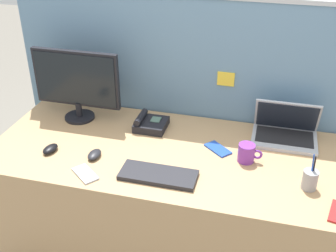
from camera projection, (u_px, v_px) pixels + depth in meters
name	position (u px, v px, depth m)	size (l,w,h in m)	color
ground_plane	(166.00, 247.00, 2.57)	(10.00, 10.00, 0.00)	slate
desk	(166.00, 202.00, 2.39)	(1.85, 0.82, 0.70)	tan
cubicle_divider	(185.00, 110.00, 2.59)	(2.04, 0.08, 1.42)	#6084A3
desktop_monitor	(76.00, 82.00, 2.42)	(0.51, 0.18, 0.42)	black
laptop	(285.00, 130.00, 2.30)	(0.35, 0.25, 0.21)	#B2B5BC
desk_phone	(150.00, 124.00, 2.41)	(0.17, 0.17, 0.08)	black
keyboard_main	(158.00, 175.00, 2.01)	(0.37, 0.15, 0.02)	#232328
computer_mouse_right_hand	(50.00, 149.00, 2.20)	(0.06, 0.10, 0.03)	black
computer_mouse_left_hand	(94.00, 155.00, 2.15)	(0.06, 0.10, 0.03)	#232328
pen_cup	(310.00, 180.00, 1.92)	(0.07, 0.07, 0.18)	#99999E
cell_phone_blue_case	(218.00, 149.00, 2.22)	(0.07, 0.15, 0.01)	blue
cell_phone_silver_slab	(85.00, 174.00, 2.03)	(0.07, 0.15, 0.01)	#B7BAC1
coffee_mug	(247.00, 153.00, 2.11)	(0.12, 0.08, 0.10)	purple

